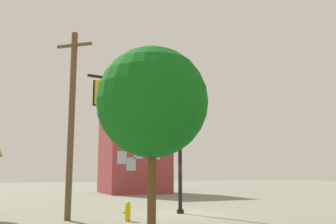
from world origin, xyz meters
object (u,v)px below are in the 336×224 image
at_px(signal_pole_assembly, 146,109).
at_px(tree_mid, 152,102).
at_px(brick_building, 135,142).
at_px(utility_pole, 71,120).
at_px(fire_hydrant, 128,211).

height_order(signal_pole_assembly, tree_mid, signal_pole_assembly).
bearing_deg(brick_building, signal_pole_assembly, 73.39).
distance_m(utility_pole, tree_mid, 5.67).
bearing_deg(tree_mid, fire_hydrant, -96.30).
distance_m(fire_hydrant, brick_building, 21.84).
relative_size(utility_pole, brick_building, 0.86).
height_order(utility_pole, tree_mid, utility_pole).
bearing_deg(signal_pole_assembly, fire_hydrant, 47.75).
xyz_separation_m(utility_pole, fire_hydrant, (-2.34, 1.26, -4.00)).
xyz_separation_m(signal_pole_assembly, tree_mid, (1.76, 5.52, -0.74)).
relative_size(signal_pole_assembly, tree_mid, 1.13).
xyz_separation_m(utility_pole, tree_mid, (-1.89, 5.34, 0.06)).
relative_size(fire_hydrant, brick_building, 0.08).
distance_m(fire_hydrant, tree_mid, 5.77).
relative_size(signal_pole_assembly, brick_building, 0.72).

